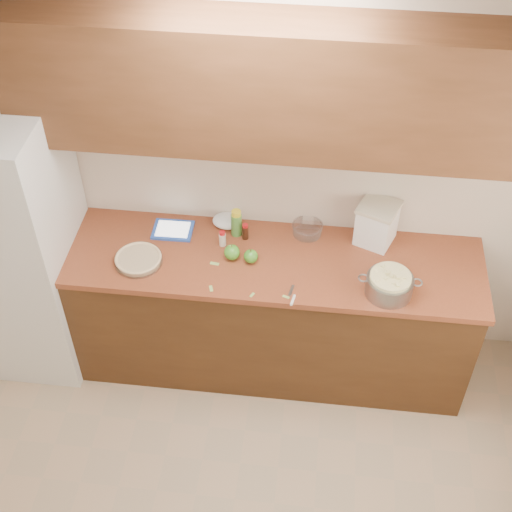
# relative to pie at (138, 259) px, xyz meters

# --- Properties ---
(room_shell) EXTENTS (3.60, 3.60, 3.60)m
(room_shell) POSITION_rel_pie_xyz_m (0.66, -1.36, 0.36)
(room_shell) COLOR #9F8767
(room_shell) RESTS_ON ground
(counter_run) EXTENTS (2.64, 0.68, 0.92)m
(counter_run) POSITION_rel_pie_xyz_m (0.66, 0.12, -0.48)
(counter_run) COLOR #472913
(counter_run) RESTS_ON ground
(upper_cabinets) EXTENTS (2.60, 0.34, 0.70)m
(upper_cabinets) POSITION_rel_pie_xyz_m (0.66, 0.27, 1.01)
(upper_cabinets) COLOR brown
(upper_cabinets) RESTS_ON room_shell
(fridge) EXTENTS (0.70, 0.70, 1.80)m
(fridge) POSITION_rel_pie_xyz_m (-0.78, 0.08, -0.04)
(fridge) COLOR silver
(fridge) RESTS_ON ground
(pie) EXTENTS (0.28, 0.28, 0.04)m
(pie) POSITION_rel_pie_xyz_m (0.00, 0.00, 0.00)
(pie) COLOR silver
(pie) RESTS_ON counter_run
(colander) EXTENTS (0.35, 0.26, 0.13)m
(colander) POSITION_rel_pie_xyz_m (1.42, -0.07, 0.04)
(colander) COLOR gray
(colander) RESTS_ON counter_run
(flour_canister) EXTENTS (0.28, 0.28, 0.27)m
(flour_canister) POSITION_rel_pie_xyz_m (1.35, 0.35, 0.11)
(flour_canister) COLOR white
(flour_canister) RESTS_ON counter_run
(tablet) EXTENTS (0.24, 0.18, 0.02)m
(tablet) POSITION_rel_pie_xyz_m (0.14, 0.29, -0.01)
(tablet) COLOR blue
(tablet) RESTS_ON counter_run
(paring_knife) EXTENTS (0.04, 0.16, 0.01)m
(paring_knife) POSITION_rel_pie_xyz_m (0.90, -0.19, -0.02)
(paring_knife) COLOR gray
(paring_knife) RESTS_ON counter_run
(lemon_bottle) EXTENTS (0.07, 0.07, 0.18)m
(lemon_bottle) POSITION_rel_pie_xyz_m (0.53, 0.31, 0.06)
(lemon_bottle) COLOR #4C8C38
(lemon_bottle) RESTS_ON counter_run
(cinnamon_shaker) EXTENTS (0.04, 0.04, 0.10)m
(cinnamon_shaker) POSITION_rel_pie_xyz_m (0.46, 0.20, 0.03)
(cinnamon_shaker) COLOR beige
(cinnamon_shaker) RESTS_ON counter_run
(vanilla_bottle) EXTENTS (0.04, 0.04, 0.11)m
(vanilla_bottle) POSITION_rel_pie_xyz_m (0.58, 0.28, 0.03)
(vanilla_bottle) COLOR black
(vanilla_bottle) RESTS_ON counter_run
(mixing_bowl) EXTENTS (0.19, 0.19, 0.07)m
(mixing_bowl) POSITION_rel_pie_xyz_m (0.95, 0.36, 0.02)
(mixing_bowl) COLOR silver
(mixing_bowl) RESTS_ON counter_run
(paper_towel) EXTENTS (0.21, 0.19, 0.07)m
(paper_towel) POSITION_rel_pie_xyz_m (0.46, 0.38, 0.01)
(paper_towel) COLOR white
(paper_towel) RESTS_ON counter_run
(apple_left) EXTENTS (0.09, 0.09, 0.10)m
(apple_left) POSITION_rel_pie_xyz_m (0.53, 0.10, 0.02)
(apple_left) COLOR #418C25
(apple_left) RESTS_ON counter_run
(apple_center) EXTENTS (0.08, 0.08, 0.09)m
(apple_center) POSITION_rel_pie_xyz_m (0.64, 0.08, 0.02)
(apple_center) COLOR #418C25
(apple_center) RESTS_ON counter_run
(peel_a) EXTENTS (0.03, 0.05, 0.00)m
(peel_a) POSITION_rel_pie_xyz_m (0.45, -0.16, -0.02)
(peel_a) COLOR #92B859
(peel_a) RESTS_ON counter_run
(peel_b) EXTENTS (0.03, 0.04, 0.00)m
(peel_b) POSITION_rel_pie_xyz_m (0.68, -0.18, -0.02)
(peel_b) COLOR #92B859
(peel_b) RESTS_ON counter_run
(peel_c) EXTENTS (0.05, 0.03, 0.00)m
(peel_c) POSITION_rel_pie_xyz_m (0.43, 0.04, -0.02)
(peel_c) COLOR #92B859
(peel_c) RESTS_ON counter_run
(peel_d) EXTENTS (0.04, 0.03, 0.00)m
(peel_d) POSITION_rel_pie_xyz_m (0.86, -0.17, -0.02)
(peel_d) COLOR #92B859
(peel_d) RESTS_ON counter_run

